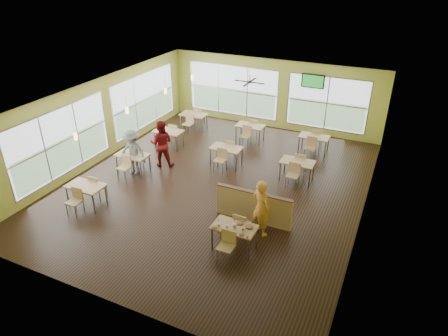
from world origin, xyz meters
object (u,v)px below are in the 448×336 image
Objects in this scene: half_wall_divider at (253,207)px; man_plaid at (261,208)px; main_table at (234,230)px; food_basket at (249,227)px.

half_wall_divider is 0.73m from man_plaid.
man_plaid reaches higher than main_table.
main_table is 7.15× the size of food_basket.
main_table is 0.86× the size of man_plaid.
man_plaid reaches higher than food_basket.
main_table is 0.42m from food_basket.
main_table is at bearing -90.00° from half_wall_divider.
man_plaid is (0.41, -0.48, 0.36)m from half_wall_divider.
food_basket is (-0.03, -0.85, -0.11)m from man_plaid.
man_plaid reaches higher than half_wall_divider.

